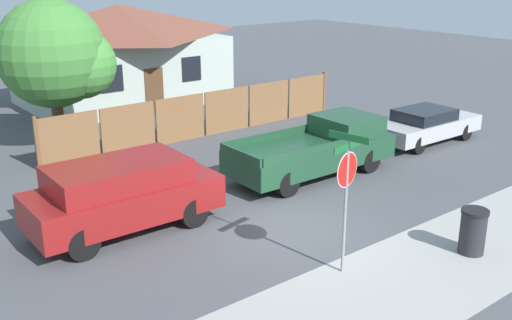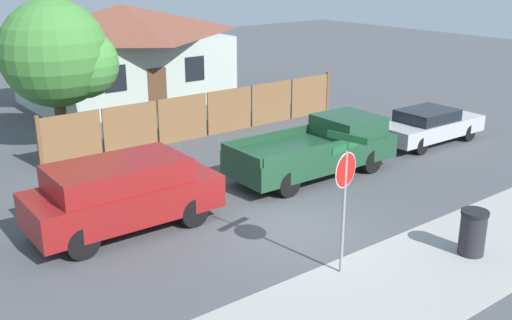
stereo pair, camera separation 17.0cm
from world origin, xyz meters
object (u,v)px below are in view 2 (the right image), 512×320
Objects in this scene: house at (124,52)px; red_suv at (123,193)px; trash_bin at (473,232)px; oak_tree at (61,56)px; parked_sedan at (429,125)px; stop_sign at (345,180)px; orange_pickup at (319,148)px.

red_suv is at bearing -116.62° from house.
oak_tree is at bearing 107.35° from trash_bin.
oak_tree reaches higher than parked_sedan.
house is 2.09× the size of parked_sedan.
oak_tree is (-5.17, -5.86, 0.99)m from house.
red_suv is at bearing 107.33° from stop_sign.
house reaches higher than orange_pickup.
trash_bin is (5.69, -6.13, -0.44)m from red_suv.
parked_sedan is at bearing 15.42° from stop_sign.
orange_pickup is at bearing 39.23° from stop_sign.
trash_bin is (-6.56, -6.13, -0.13)m from parked_sedan.
red_suv is 1.52× the size of stop_sign.
oak_tree reaches higher than red_suv.
orange_pickup reaches higher than trash_bin.
orange_pickup reaches higher than parked_sedan.
red_suv reaches higher than parked_sedan.
oak_tree is 12.39m from stop_sign.
orange_pickup is 6.21m from trash_bin.
red_suv is at bearing -101.25° from oak_tree.
stop_sign reaches higher than trash_bin.
oak_tree is at bearing 79.97° from red_suv.
red_suv is (-6.64, -13.24, -1.36)m from house.
stop_sign reaches higher than red_suv.
house is at bearing 64.60° from red_suv.
stop_sign is at bearing -102.21° from house.
red_suv is 0.85× the size of orange_pickup.
orange_pickup is (6.68, -0.01, -0.14)m from red_suv.
parked_sedan is 1.44× the size of stop_sign.
parked_sedan is at bearing -67.01° from house.
trash_bin is at bearing -34.37° from stop_sign.
house reaches higher than trash_bin.
parked_sedan reaches higher than trash_bin.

